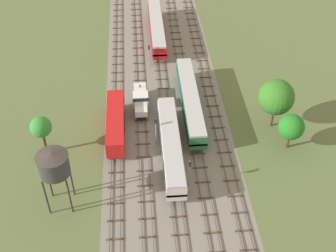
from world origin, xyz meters
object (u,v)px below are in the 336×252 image
Objects in this scene: diesel_railcar_centre_left_nearest at (171,144)px; water_tower at (53,164)px; freight_boxcar_far_left_near at (116,122)px; passenger_coach_centre_left_far at (157,27)px; passenger_coach_centre_mid at (190,100)px; signal_post_mid at (156,128)px; signal_post_near at (149,53)px; shunter_loco_left_midfar at (141,99)px; signal_post_nearest at (190,170)px.

water_tower reaches higher than diesel_railcar_centre_left_nearest.
freight_boxcar_far_left_near is 32.43m from passenger_coach_centre_left_far.
passenger_coach_centre_mid is at bearing -80.77° from passenger_coach_centre_left_far.
diesel_railcar_centre_left_nearest is 3.83× the size of signal_post_mid.
diesel_railcar_centre_left_nearest is 3.84m from signal_post_mid.
passenger_coach_centre_left_far is (8.59, 31.27, 0.16)m from freight_boxcar_far_left_near.
diesel_railcar_centre_left_nearest is 11.74m from passenger_coach_centre_mid.
shunter_loco_left_midfar is at bearing -99.18° from signal_post_near.
passenger_coach_centre_left_far is 4.11× the size of signal_post_mid.
signal_post_near is at bearing 90.00° from signal_post_mid.
shunter_loco_left_midfar is (-8.60, 1.74, -0.60)m from passenger_coach_centre_mid.
signal_post_nearest reaches higher than freight_boxcar_far_left_near.
diesel_railcar_centre_left_nearest is at bearing -90.00° from passenger_coach_centre_left_far.
freight_boxcar_far_left_near is 2.62× the size of signal_post_mid.
freight_boxcar_far_left_near is 7.84m from shunter_loco_left_midfar.
signal_post_nearest is at bearing -49.15° from freight_boxcar_far_left_near.
diesel_railcar_centre_left_nearest is 0.93× the size of passenger_coach_centre_mid.
diesel_railcar_centre_left_nearest is 10.55m from freight_boxcar_far_left_near.
signal_post_nearest is 32.57m from signal_post_near.
passenger_coach_centre_left_far is at bearing 86.41° from signal_post_mid.
signal_post_near is (13.96, 34.18, -4.92)m from water_tower.
passenger_coach_centre_left_far is at bearing 99.23° from passenger_coach_centre_mid.
signal_post_mid is at bearing -93.59° from passenger_coach_centre_left_far.
passenger_coach_centre_mid is (4.30, 10.92, 0.02)m from diesel_railcar_centre_left_nearest.
signal_post_mid is (-4.30, 9.39, 0.14)m from signal_post_nearest.
freight_boxcar_far_left_near is 16.45m from signal_post_nearest.
freight_boxcar_far_left_near is at bearing 62.31° from water_tower.
diesel_railcar_centre_left_nearest is at bearing -85.27° from signal_post_near.
freight_boxcar_far_left_near is at bearing -123.25° from shunter_loco_left_midfar.
water_tower reaches higher than freight_boxcar_far_left_near.
diesel_railcar_centre_left_nearest is at bearing 27.00° from water_tower.
water_tower is (-11.81, -20.87, 6.07)m from shunter_loco_left_midfar.
signal_post_mid is at bearing 114.60° from signal_post_nearest.
signal_post_nearest reaches higher than signal_post_near.
shunter_loco_left_midfar is 1.58× the size of signal_post_mid.
passenger_coach_centre_mid is at bearing 43.15° from water_tower.
freight_boxcar_far_left_near is 7.19m from signal_post_mid.
shunter_loco_left_midfar is at bearing -99.87° from passenger_coach_centre_left_far.
signal_post_near is (-2.15, 25.97, 0.56)m from diesel_railcar_centre_left_nearest.
shunter_loco_left_midfar is at bearing 108.76° from diesel_railcar_centre_left_nearest.
shunter_loco_left_midfar is 13.53m from signal_post_near.
freight_boxcar_far_left_near is (-8.59, 6.11, -0.15)m from diesel_railcar_centre_left_nearest.
signal_post_mid is (2.15, -9.58, 1.39)m from shunter_loco_left_midfar.
shunter_loco_left_midfar is (-4.30, 12.66, -0.59)m from diesel_railcar_centre_left_nearest.
diesel_railcar_centre_left_nearest and passenger_coach_centre_left_far have the same top height.
signal_post_nearest reaches higher than shunter_loco_left_midfar.
signal_post_near is 0.92× the size of signal_post_mid.
water_tower is (-20.41, -19.13, 5.46)m from passenger_coach_centre_mid.
water_tower is at bearing -109.46° from passenger_coach_centre_left_far.
signal_post_near reaches higher than passenger_coach_centre_left_far.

